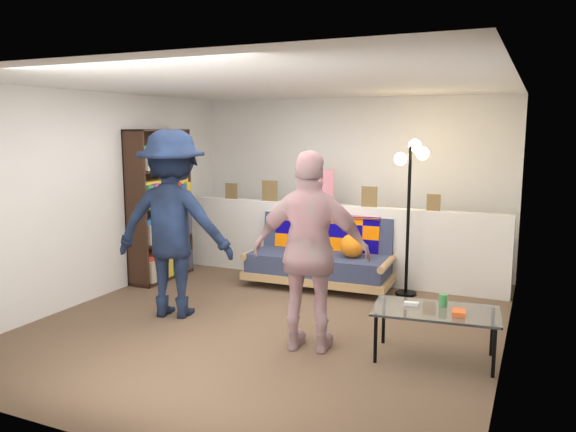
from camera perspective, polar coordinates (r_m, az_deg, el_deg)
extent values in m
plane|color=brown|center=(5.95, -1.62, -10.60)|extent=(5.00, 5.00, 0.00)
cube|color=silver|center=(7.97, 6.25, 3.22)|extent=(4.50, 0.10, 2.40)
cube|color=silver|center=(6.94, -18.62, 1.95)|extent=(0.10, 5.00, 2.40)
cube|color=silver|center=(5.10, 21.68, -0.60)|extent=(0.10, 5.00, 2.40)
cube|color=white|center=(5.62, -1.73, 13.13)|extent=(4.50, 5.00, 0.10)
cube|color=silver|center=(7.42, 4.47, -2.66)|extent=(4.45, 0.15, 1.00)
cube|color=brown|center=(7.93, -5.77, 2.55)|extent=(0.18, 0.02, 0.22)
cube|color=brown|center=(7.65, -1.88, 2.57)|extent=(0.22, 0.02, 0.28)
cube|color=beige|center=(7.36, 3.02, 2.98)|extent=(0.45, 0.02, 0.45)
cube|color=brown|center=(7.14, 8.25, 1.95)|extent=(0.20, 0.02, 0.26)
cube|color=brown|center=(6.97, 14.57, 1.33)|extent=(0.16, 0.02, 0.20)
cube|color=tan|center=(7.14, 3.20, -6.02)|extent=(1.87, 0.90, 0.10)
cube|color=#2E3654|center=(7.06, 3.08, -4.83)|extent=(1.77, 0.75, 0.23)
cube|color=#2E3654|center=(7.33, 4.02, -1.99)|extent=(1.75, 0.30, 0.55)
cylinder|color=tan|center=(7.40, -3.19, -3.56)|extent=(0.12, 0.82, 0.09)
cylinder|color=tan|center=(6.86, 10.13, -4.69)|extent=(0.12, 0.82, 0.09)
cube|color=#0B0580|center=(7.26, 3.83, -2.10)|extent=(1.41, 0.16, 0.50)
cube|color=#0B0580|center=(7.33, 4.16, 0.15)|extent=(1.41, 0.30, 0.03)
sphere|color=orange|center=(6.88, 6.54, -3.01)|extent=(0.29, 0.29, 0.29)
cube|color=black|center=(7.64, -13.82, 1.15)|extent=(0.02, 0.99, 1.97)
cube|color=black|center=(7.17, -15.22, 0.59)|extent=(0.33, 0.02, 1.97)
cube|color=black|center=(7.93, -10.80, 1.53)|extent=(0.33, 0.02, 1.97)
cube|color=black|center=(7.48, -13.16, 8.50)|extent=(0.33, 0.99, 0.02)
cube|color=black|center=(7.74, -12.65, -6.00)|extent=(0.33, 0.99, 0.04)
cube|color=black|center=(7.62, -12.78, -2.34)|extent=(0.33, 0.94, 0.02)
cube|color=black|center=(7.55, -12.90, 1.09)|extent=(0.33, 0.94, 0.02)
cube|color=black|center=(7.50, -13.02, 4.57)|extent=(0.33, 0.94, 0.02)
cube|color=#A93021|center=(7.68, -12.57, -4.60)|extent=(0.24, 0.92, 0.33)
cube|color=#235D9B|center=(7.58, -12.69, -1.06)|extent=(0.24, 0.92, 0.31)
cube|color=gold|center=(7.51, -12.81, 2.40)|extent=(0.24, 0.92, 0.33)
cube|color=#308549|center=(7.48, -12.94, 5.90)|extent=(0.24, 0.92, 0.31)
cylinder|color=black|center=(4.95, 8.88, -12.22)|extent=(0.04, 0.04, 0.42)
cylinder|color=black|center=(4.91, 20.20, -12.88)|extent=(0.04, 0.04, 0.42)
cylinder|color=black|center=(5.38, 9.68, -10.48)|extent=(0.04, 0.04, 0.42)
cylinder|color=black|center=(5.34, 20.03, -11.06)|extent=(0.04, 0.04, 0.42)
cube|color=silver|center=(5.05, 14.78, -9.31)|extent=(1.12, 0.70, 0.02)
cube|color=white|center=(5.11, 12.43, -8.70)|extent=(0.13, 0.07, 0.03)
cube|color=orange|center=(4.96, 16.96, -9.38)|extent=(0.12, 0.16, 0.04)
cylinder|color=#3D9447|center=(5.15, 15.48, -8.24)|extent=(0.08, 0.08, 0.11)
cylinder|color=black|center=(6.97, 11.87, -7.70)|extent=(0.26, 0.26, 0.03)
cylinder|color=black|center=(6.77, 12.10, -0.58)|extent=(0.04, 0.04, 1.78)
sphere|color=#FFC672|center=(6.77, 11.37, 5.71)|extent=(0.15, 0.15, 0.15)
sphere|color=#FFC672|center=(6.63, 13.52, 6.20)|extent=(0.15, 0.15, 0.15)
sphere|color=#FFC672|center=(6.80, 12.77, 7.00)|extent=(0.15, 0.15, 0.15)
imported|color=black|center=(6.03, -11.59, -0.81)|extent=(1.41, 1.00, 1.97)
imported|color=pink|center=(4.98, 2.35, -3.71)|extent=(1.11, 0.60, 1.80)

